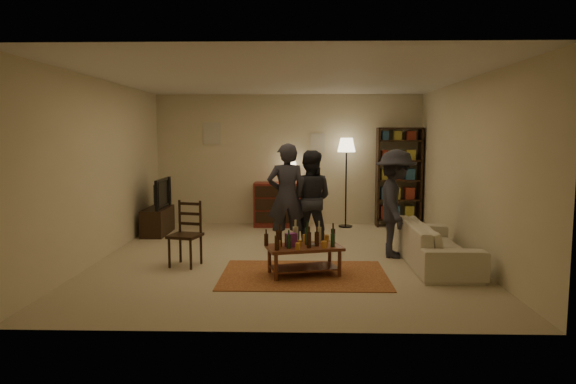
{
  "coord_description": "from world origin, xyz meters",
  "views": [
    {
      "loc": [
        0.26,
        -7.69,
        1.87
      ],
      "look_at": [
        0.06,
        0.1,
        1.0
      ],
      "focal_mm": 32.0,
      "sensor_mm": 36.0,
      "label": 1
    }
  ],
  "objects_px": {
    "person_by_sofa": "(395,204)",
    "floor_lamp": "(346,151)",
    "dresser": "(279,203)",
    "person_right": "(310,199)",
    "tv_stand": "(158,214)",
    "person_left": "(287,197)",
    "coffee_table": "(303,248)",
    "sofa": "(436,244)",
    "bookshelf": "(399,176)",
    "dining_chair": "(187,231)"
  },
  "relations": [
    {
      "from": "dresser",
      "to": "person_by_sofa",
      "type": "height_order",
      "value": "person_by_sofa"
    },
    {
      "from": "person_by_sofa",
      "to": "tv_stand",
      "type": "bearing_deg",
      "value": 74.6
    },
    {
      "from": "coffee_table",
      "to": "person_right",
      "type": "relative_size",
      "value": 0.67
    },
    {
      "from": "bookshelf",
      "to": "person_left",
      "type": "bearing_deg",
      "value": -135.2
    },
    {
      "from": "tv_stand",
      "to": "person_by_sofa",
      "type": "distance_m",
      "value": 4.5
    },
    {
      "from": "tv_stand",
      "to": "person_left",
      "type": "relative_size",
      "value": 0.61
    },
    {
      "from": "tv_stand",
      "to": "person_left",
      "type": "distance_m",
      "value": 2.8
    },
    {
      "from": "person_by_sofa",
      "to": "dining_chair",
      "type": "bearing_deg",
      "value": 107.69
    },
    {
      "from": "floor_lamp",
      "to": "sofa",
      "type": "xyz_separation_m",
      "value": [
        1.03,
        -3.05,
        -1.24
      ]
    },
    {
      "from": "sofa",
      "to": "floor_lamp",
      "type": "bearing_deg",
      "value": 18.71
    },
    {
      "from": "sofa",
      "to": "person_right",
      "type": "height_order",
      "value": "person_right"
    },
    {
      "from": "dresser",
      "to": "person_right",
      "type": "relative_size",
      "value": 0.84
    },
    {
      "from": "person_left",
      "to": "person_by_sofa",
      "type": "height_order",
      "value": "person_left"
    },
    {
      "from": "coffee_table",
      "to": "dresser",
      "type": "distance_m",
      "value": 3.74
    },
    {
      "from": "person_right",
      "to": "person_by_sofa",
      "type": "distance_m",
      "value": 1.47
    },
    {
      "from": "floor_lamp",
      "to": "dining_chair",
      "type": "bearing_deg",
      "value": -129.09
    },
    {
      "from": "coffee_table",
      "to": "bookshelf",
      "type": "bearing_deg",
      "value": 62.61
    },
    {
      "from": "coffee_table",
      "to": "sofa",
      "type": "height_order",
      "value": "coffee_table"
    },
    {
      "from": "person_by_sofa",
      "to": "dresser",
      "type": "bearing_deg",
      "value": 42.81
    },
    {
      "from": "tv_stand",
      "to": "sofa",
      "type": "relative_size",
      "value": 0.51
    },
    {
      "from": "dresser",
      "to": "dining_chair",
      "type": "bearing_deg",
      "value": -110.37
    },
    {
      "from": "dresser",
      "to": "bookshelf",
      "type": "relative_size",
      "value": 0.67
    },
    {
      "from": "tv_stand",
      "to": "bookshelf",
      "type": "distance_m",
      "value": 4.84
    },
    {
      "from": "dresser",
      "to": "person_right",
      "type": "xyz_separation_m",
      "value": [
        0.59,
        -1.92,
        0.33
      ]
    },
    {
      "from": "dining_chair",
      "to": "person_right",
      "type": "distance_m",
      "value": 2.21
    },
    {
      "from": "floor_lamp",
      "to": "person_right",
      "type": "relative_size",
      "value": 1.12
    },
    {
      "from": "dresser",
      "to": "sofa",
      "type": "distance_m",
      "value": 3.93
    },
    {
      "from": "dresser",
      "to": "person_right",
      "type": "height_order",
      "value": "person_right"
    },
    {
      "from": "sofa",
      "to": "person_by_sofa",
      "type": "height_order",
      "value": "person_by_sofa"
    },
    {
      "from": "coffee_table",
      "to": "sofa",
      "type": "bearing_deg",
      "value": 17.32
    },
    {
      "from": "coffee_table",
      "to": "sofa",
      "type": "distance_m",
      "value": 2.0
    },
    {
      "from": "bookshelf",
      "to": "person_left",
      "type": "height_order",
      "value": "bookshelf"
    },
    {
      "from": "sofa",
      "to": "person_right",
      "type": "bearing_deg",
      "value": 56.53
    },
    {
      "from": "dining_chair",
      "to": "dresser",
      "type": "xyz_separation_m",
      "value": [
        1.19,
        3.2,
        -0.02
      ]
    },
    {
      "from": "bookshelf",
      "to": "sofa",
      "type": "distance_m",
      "value": 3.26
    },
    {
      "from": "dresser",
      "to": "person_left",
      "type": "xyz_separation_m",
      "value": [
        0.22,
        -2.14,
        0.39
      ]
    },
    {
      "from": "bookshelf",
      "to": "coffee_table",
      "type": "bearing_deg",
      "value": -117.39
    },
    {
      "from": "dresser",
      "to": "bookshelf",
      "type": "xyz_separation_m",
      "value": [
        2.44,
        0.07,
        0.56
      ]
    },
    {
      "from": "person_left",
      "to": "person_right",
      "type": "bearing_deg",
      "value": -158.03
    },
    {
      "from": "tv_stand",
      "to": "dresser",
      "type": "relative_size",
      "value": 0.78
    },
    {
      "from": "person_right",
      "to": "person_by_sofa",
      "type": "height_order",
      "value": "person_by_sofa"
    },
    {
      "from": "person_left",
      "to": "person_by_sofa",
      "type": "distance_m",
      "value": 1.74
    },
    {
      "from": "person_by_sofa",
      "to": "floor_lamp",
      "type": "bearing_deg",
      "value": 18.69
    },
    {
      "from": "sofa",
      "to": "person_by_sofa",
      "type": "relative_size",
      "value": 1.26
    },
    {
      "from": "dining_chair",
      "to": "bookshelf",
      "type": "height_order",
      "value": "bookshelf"
    },
    {
      "from": "bookshelf",
      "to": "person_left",
      "type": "xyz_separation_m",
      "value": [
        -2.22,
        -2.21,
        -0.17
      ]
    },
    {
      "from": "coffee_table",
      "to": "floor_lamp",
      "type": "relative_size",
      "value": 0.6
    },
    {
      "from": "bookshelf",
      "to": "person_right",
      "type": "bearing_deg",
      "value": -132.83
    },
    {
      "from": "coffee_table",
      "to": "person_right",
      "type": "bearing_deg",
      "value": 86.43
    },
    {
      "from": "sofa",
      "to": "bookshelf",
      "type": "bearing_deg",
      "value": -0.82
    }
  ]
}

